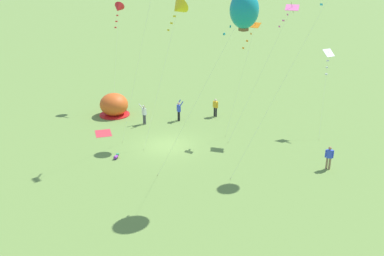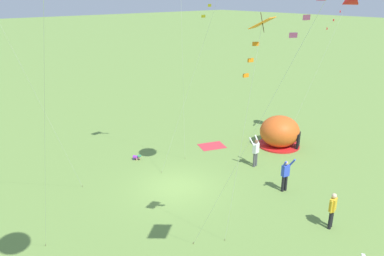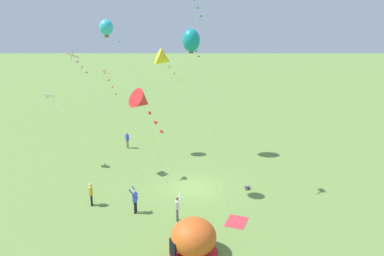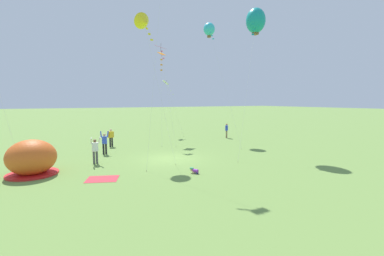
{
  "view_description": "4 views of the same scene",
  "coord_description": "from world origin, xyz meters",
  "px_view_note": "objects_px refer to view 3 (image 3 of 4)",
  "views": [
    {
      "loc": [
        27.41,
        -17.62,
        14.37
      ],
      "look_at": [
        2.22,
        0.83,
        2.01
      ],
      "focal_mm": 42.0,
      "sensor_mm": 36.0,
      "label": 1
    },
    {
      "loc": [
        10.84,
        14.18,
        9.89
      ],
      "look_at": [
        -0.77,
        0.36,
        3.31
      ],
      "focal_mm": 35.0,
      "sensor_mm": 36.0,
      "label": 2
    },
    {
      "loc": [
        -27.65,
        -0.01,
        12.63
      ],
      "look_at": [
        3.54,
        0.04,
        4.04
      ],
      "focal_mm": 35.0,
      "sensor_mm": 36.0,
      "label": 3
    },
    {
      "loc": [
        -7.39,
        -17.67,
        4.38
      ],
      "look_at": [
        3.49,
        3.0,
        1.89
      ],
      "focal_mm": 24.0,
      "sensor_mm": 36.0,
      "label": 4
    }
  ],
  "objects_px": {
    "person_near_tent": "(135,200)",
    "kite_red": "(142,101)",
    "kite_yellow": "(164,59)",
    "kite_teal": "(191,40)",
    "person_far_back": "(91,193)",
    "kite_cyan": "(106,27)",
    "popup_tent": "(193,238)",
    "person_with_toddler": "(177,207)",
    "kite_white": "(51,99)",
    "kite_pink": "(74,59)",
    "kite_green": "(194,1)",
    "person_center_field": "(127,139)",
    "toddler_crawling": "(247,187)",
    "kite_orange": "(108,78)"
  },
  "relations": [
    {
      "from": "person_near_tent",
      "to": "kite_red",
      "type": "distance_m",
      "value": 11.19
    },
    {
      "from": "kite_yellow",
      "to": "kite_teal",
      "type": "xyz_separation_m",
      "value": [
        9.35,
        -1.89,
        0.91
      ]
    },
    {
      "from": "person_far_back",
      "to": "kite_cyan",
      "type": "height_order",
      "value": "kite_cyan"
    },
    {
      "from": "popup_tent",
      "to": "person_with_toddler",
      "type": "relative_size",
      "value": 1.49
    },
    {
      "from": "kite_white",
      "to": "kite_pink",
      "type": "bearing_deg",
      "value": -122.08
    },
    {
      "from": "popup_tent",
      "to": "kite_cyan",
      "type": "distance_m",
      "value": 22.18
    },
    {
      "from": "kite_teal",
      "to": "kite_white",
      "type": "relative_size",
      "value": 1.78
    },
    {
      "from": "kite_pink",
      "to": "kite_green",
      "type": "relative_size",
      "value": 0.7
    },
    {
      "from": "person_far_back",
      "to": "kite_green",
      "type": "xyz_separation_m",
      "value": [
        2.57,
        -7.38,
        13.27
      ]
    },
    {
      "from": "kite_yellow",
      "to": "kite_white",
      "type": "relative_size",
      "value": 1.61
    },
    {
      "from": "kite_yellow",
      "to": "person_near_tent",
      "type": "bearing_deg",
      "value": 146.02
    },
    {
      "from": "person_center_field",
      "to": "kite_white",
      "type": "distance_m",
      "value": 9.35
    },
    {
      "from": "toddler_crawling",
      "to": "kite_white",
      "type": "bearing_deg",
      "value": 72.92
    },
    {
      "from": "kite_red",
      "to": "person_near_tent",
      "type": "bearing_deg",
      "value": 13.55
    },
    {
      "from": "kite_yellow",
      "to": "kite_pink",
      "type": "height_order",
      "value": "kite_yellow"
    },
    {
      "from": "kite_cyan",
      "to": "kite_red",
      "type": "height_order",
      "value": "kite_cyan"
    },
    {
      "from": "kite_yellow",
      "to": "person_with_toddler",
      "type": "bearing_deg",
      "value": -165.89
    },
    {
      "from": "kite_red",
      "to": "kite_teal",
      "type": "xyz_separation_m",
      "value": [
        19.5,
        -2.11,
        1.9
      ]
    },
    {
      "from": "kite_teal",
      "to": "kite_white",
      "type": "xyz_separation_m",
      "value": [
        -3.24,
        12.41,
        -4.91
      ]
    },
    {
      "from": "kite_orange",
      "to": "kite_teal",
      "type": "bearing_deg",
      "value": -47.21
    },
    {
      "from": "toddler_crawling",
      "to": "kite_green",
      "type": "relative_size",
      "value": 0.04
    },
    {
      "from": "person_with_toddler",
      "to": "kite_pink",
      "type": "xyz_separation_m",
      "value": [
        8.3,
        8.6,
        9.0
      ]
    },
    {
      "from": "person_with_toddler",
      "to": "person_near_tent",
      "type": "xyz_separation_m",
      "value": [
        1.1,
        2.97,
        0.0
      ]
    },
    {
      "from": "kite_green",
      "to": "kite_white",
      "type": "bearing_deg",
      "value": 67.0
    },
    {
      "from": "person_center_field",
      "to": "person_near_tent",
      "type": "bearing_deg",
      "value": -168.31
    },
    {
      "from": "person_near_tent",
      "to": "kite_cyan",
      "type": "distance_m",
      "value": 17.36
    },
    {
      "from": "popup_tent",
      "to": "kite_white",
      "type": "relative_size",
      "value": 0.41
    },
    {
      "from": "person_far_back",
      "to": "toddler_crawling",
      "type": "bearing_deg",
      "value": -76.76
    },
    {
      "from": "kite_pink",
      "to": "kite_white",
      "type": "bearing_deg",
      "value": 57.92
    },
    {
      "from": "popup_tent",
      "to": "kite_yellow",
      "type": "xyz_separation_m",
      "value": [
        7.7,
        2.07,
        9.35
      ]
    },
    {
      "from": "toddler_crawling",
      "to": "person_near_tent",
      "type": "bearing_deg",
      "value": 114.9
    },
    {
      "from": "kite_teal",
      "to": "person_far_back",
      "type": "bearing_deg",
      "value": 147.18
    },
    {
      "from": "person_center_field",
      "to": "kite_yellow",
      "type": "xyz_separation_m",
      "value": [
        -11.31,
        -4.91,
        9.38
      ]
    },
    {
      "from": "kite_red",
      "to": "kite_white",
      "type": "xyz_separation_m",
      "value": [
        16.27,
        10.3,
        -3.01
      ]
    },
    {
      "from": "kite_pink",
      "to": "person_far_back",
      "type": "bearing_deg",
      "value": -159.33
    },
    {
      "from": "person_far_back",
      "to": "person_near_tent",
      "type": "relative_size",
      "value": 0.91
    },
    {
      "from": "person_with_toddler",
      "to": "kite_white",
      "type": "height_order",
      "value": "kite_white"
    },
    {
      "from": "popup_tent",
      "to": "person_far_back",
      "type": "bearing_deg",
      "value": 51.32
    },
    {
      "from": "person_center_field",
      "to": "kite_red",
      "type": "distance_m",
      "value": 23.51
    },
    {
      "from": "popup_tent",
      "to": "toddler_crawling",
      "type": "relative_size",
      "value": 5.23
    },
    {
      "from": "toddler_crawling",
      "to": "popup_tent",
      "type": "bearing_deg",
      "value": 153.69
    },
    {
      "from": "kite_green",
      "to": "person_far_back",
      "type": "bearing_deg",
      "value": 109.21
    },
    {
      "from": "kite_red",
      "to": "popup_tent",
      "type": "bearing_deg",
      "value": -43.09
    },
    {
      "from": "kite_cyan",
      "to": "kite_teal",
      "type": "xyz_separation_m",
      "value": [
        -0.14,
        -7.91,
        -1.18
      ]
    },
    {
      "from": "kite_orange",
      "to": "toddler_crawling",
      "type": "bearing_deg",
      "value": -101.54
    },
    {
      "from": "popup_tent",
      "to": "person_center_field",
      "type": "distance_m",
      "value": 20.25
    },
    {
      "from": "popup_tent",
      "to": "kite_teal",
      "type": "xyz_separation_m",
      "value": [
        17.05,
        0.18,
        10.26
      ]
    },
    {
      "from": "toddler_crawling",
      "to": "kite_orange",
      "type": "relative_size",
      "value": 0.06
    },
    {
      "from": "person_near_tent",
      "to": "kite_yellow",
      "type": "relative_size",
      "value": 0.17
    },
    {
      "from": "person_center_field",
      "to": "kite_green",
      "type": "relative_size",
      "value": 0.11
    }
  ]
}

